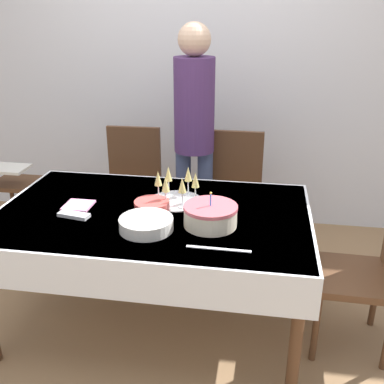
% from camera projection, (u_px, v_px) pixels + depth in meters
% --- Properties ---
extents(ground_plane, '(12.00, 12.00, 0.00)m').
position_uv_depth(ground_plane, '(157.00, 320.00, 2.71)').
color(ground_plane, '#93704C').
extents(wall_back, '(8.00, 0.05, 2.70)m').
position_uv_depth(wall_back, '(196.00, 61.00, 3.60)').
color(wall_back, silver).
rests_on(wall_back, ground_plane).
extents(dining_table, '(1.70, 1.06, 0.73)m').
position_uv_depth(dining_table, '(153.00, 228.00, 2.47)').
color(dining_table, white).
rests_on(dining_table, ground_plane).
extents(dining_chair_far_left, '(0.43, 0.43, 0.94)m').
position_uv_depth(dining_chair_far_left, '(132.00, 187.00, 3.35)').
color(dining_chair_far_left, '#51331E').
rests_on(dining_chair_far_left, ground_plane).
extents(dining_chair_far_right, '(0.42, 0.42, 0.94)m').
position_uv_depth(dining_chair_far_right, '(233.00, 193.00, 3.23)').
color(dining_chair_far_right, '#51331E').
rests_on(dining_chair_far_right, ground_plane).
extents(dining_chair_right_end, '(0.43, 0.43, 0.94)m').
position_uv_depth(dining_chair_right_end, '(372.00, 264.00, 2.34)').
color(dining_chair_right_end, '#51331E').
rests_on(dining_chair_right_end, ground_plane).
extents(birthday_cake, '(0.27, 0.27, 0.18)m').
position_uv_depth(birthday_cake, '(210.00, 215.00, 2.25)').
color(birthday_cake, beige).
rests_on(birthday_cake, dining_table).
extents(champagne_tray, '(0.30, 0.30, 0.18)m').
position_uv_depth(champagne_tray, '(176.00, 187.00, 2.52)').
color(champagne_tray, silver).
rests_on(champagne_tray, dining_table).
extents(plate_stack_main, '(0.27, 0.27, 0.06)m').
position_uv_depth(plate_stack_main, '(146.00, 224.00, 2.22)').
color(plate_stack_main, silver).
rests_on(plate_stack_main, dining_table).
extents(plate_stack_dessert, '(0.19, 0.19, 0.05)m').
position_uv_depth(plate_stack_dessert, '(152.00, 205.00, 2.45)').
color(plate_stack_dessert, '#CC4C47').
rests_on(plate_stack_dessert, dining_table).
extents(cake_knife, '(0.30, 0.02, 0.00)m').
position_uv_depth(cake_knife, '(219.00, 249.00, 2.05)').
color(cake_knife, silver).
rests_on(cake_knife, dining_table).
extents(fork_pile, '(0.18, 0.09, 0.02)m').
position_uv_depth(fork_pile, '(74.00, 215.00, 2.36)').
color(fork_pile, silver).
rests_on(fork_pile, dining_table).
extents(napkin_pile, '(0.15, 0.15, 0.01)m').
position_uv_depth(napkin_pile, '(78.00, 205.00, 2.49)').
color(napkin_pile, pink).
rests_on(napkin_pile, dining_table).
extents(person_standing, '(0.28, 0.28, 1.67)m').
position_uv_depth(person_standing, '(194.00, 123.00, 3.11)').
color(person_standing, '#3F4C72').
rests_on(person_standing, ground_plane).
extents(high_chair, '(0.33, 0.35, 0.71)m').
position_uv_depth(high_chair, '(15.00, 192.00, 3.32)').
color(high_chair, '#51331E').
rests_on(high_chair, ground_plane).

